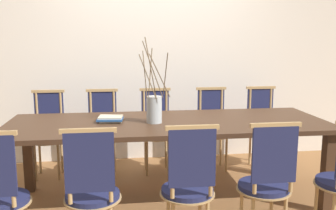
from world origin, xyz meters
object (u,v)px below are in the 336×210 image
chair_far_center (156,128)px  book_stack (110,119)px  vase_centerpiece (154,108)px  dining_table (168,130)px  chair_near_center (189,184)px

chair_far_center → book_stack: size_ratio=3.90×
chair_far_center → vase_centerpiece: bearing=83.2°
chair_far_center → vase_centerpiece: (-0.11, -0.89, 0.39)m
vase_centerpiece → book_stack: 0.41m
vase_centerpiece → book_stack: size_ratio=3.10×
dining_table → chair_near_center: chair_near_center is taller
chair_far_center → book_stack: chair_far_center is taller
chair_near_center → vase_centerpiece: 0.92m
dining_table → vase_centerpiece: bearing=-163.6°
chair_far_center → book_stack: (-0.49, -0.79, 0.29)m
chair_near_center → chair_far_center: (-0.06, 1.70, 0.00)m
dining_table → chair_far_center: bearing=91.6°
dining_table → book_stack: size_ratio=11.86×
book_stack → chair_near_center: bearing=-58.8°
dining_table → chair_near_center: (0.03, -0.85, -0.18)m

